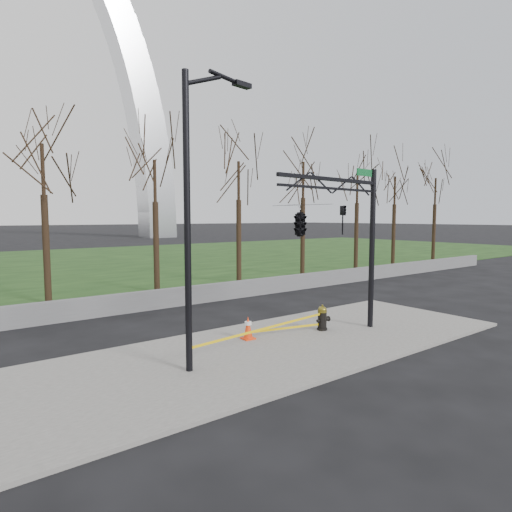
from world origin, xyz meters
TOP-DOWN VIEW (x-y plane):
  - ground at (0.00, 0.00)m, footprint 500.00×500.00m
  - sidewalk at (0.00, 0.00)m, footprint 18.00×6.00m
  - grass_strip at (0.00, 30.00)m, footprint 120.00×40.00m
  - guardrail at (0.00, 8.00)m, footprint 60.00×0.30m
  - tree_row at (4.32, 12.00)m, footprint 54.64×4.00m
  - fire_hydrant at (2.83, 0.47)m, footprint 0.59×0.38m
  - traffic_cone at (-0.06, 1.17)m, footprint 0.43×0.43m
  - street_light at (-2.89, -0.28)m, footprint 2.38×0.53m
  - traffic_signal_mast at (1.41, -0.55)m, footprint 5.09×2.52m
  - caution_tape at (0.36, 0.32)m, footprint 5.94×1.49m

SIDE VIEW (x-z plane):
  - ground at x=0.00m, z-range 0.00..0.00m
  - grass_strip at x=0.00m, z-range 0.00..0.06m
  - sidewalk at x=0.00m, z-range 0.00..0.10m
  - guardrail at x=0.00m, z-range 0.00..0.90m
  - traffic_cone at x=-0.06m, z-range 0.10..0.88m
  - fire_hydrant at x=2.83m, z-range 0.06..1.00m
  - caution_tape at x=0.36m, z-range 0.35..0.82m
  - traffic_signal_mast at x=1.41m, z-range 1.15..7.15m
  - tree_row at x=4.32m, z-range 0.00..8.96m
  - street_light at x=-2.89m, z-range 0.59..8.80m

